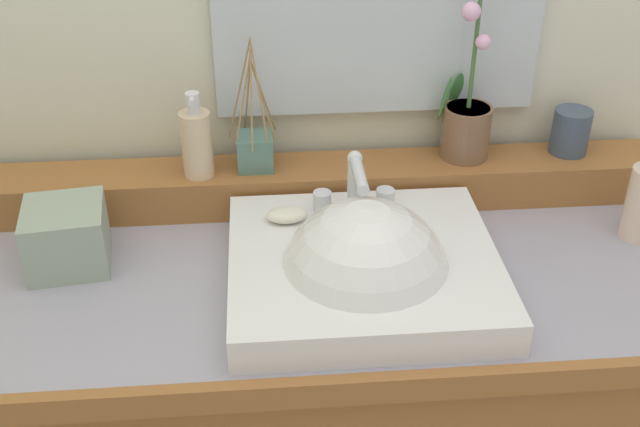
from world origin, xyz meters
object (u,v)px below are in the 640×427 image
Objects in this scene: potted_plant at (467,120)px; tumbler_cup at (571,131)px; tissue_box at (67,236)px; sink_basin at (364,277)px; soap_dispenser at (197,142)px; reed_diffuser at (255,149)px; soap_bar at (286,215)px.

potted_plant is 4.08× the size of tumbler_cup.
sink_basin is at bearing -12.96° from tissue_box.
soap_dispenser is 1.85× the size of tumbler_cup.
sink_basin is 0.53m from tumbler_cup.
potted_plant is at bearing 52.36° from sink_basin.
potted_plant is 0.21m from tumbler_cup.
reed_diffuser is 1.92× the size of tissue_box.
tumbler_cup is (0.43, 0.29, 0.10)m from sink_basin.
soap_bar is 0.54× the size of tissue_box.
reed_diffuser is at bearing 120.59° from sink_basin.
potted_plant is at bearing 26.70° from soap_bar.
sink_basin is 0.34m from reed_diffuser.
soap_dispenser is (-0.27, 0.26, 0.12)m from sink_basin.
soap_bar is at bearing -43.10° from soap_dispenser.
potted_plant reaches higher than tumbler_cup.
potted_plant reaches higher than soap_bar.
potted_plant reaches higher than reed_diffuser.
sink_basin is 3.32× the size of tissue_box.
potted_plant reaches higher than sink_basin.
soap_dispenser reaches higher than tissue_box.
reed_diffuser is at bearing 10.81° from soap_dispenser.
sink_basin is 1.72× the size of reed_diffuser.
soap_bar is at bearing -162.48° from tumbler_cup.
sink_basin is 0.18m from soap_bar.
potted_plant is 2.21× the size of soap_dispenser.
potted_plant reaches higher than soap_dispenser.
sink_basin is at bearing -59.41° from reed_diffuser.
sink_basin is at bearing -45.57° from soap_bar.
soap_bar is at bearing 1.40° from tissue_box.
tumbler_cup is at bearing -0.04° from potted_plant.
potted_plant is 1.41× the size of reed_diffuser.
tumbler_cup is 0.35× the size of reed_diffuser.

